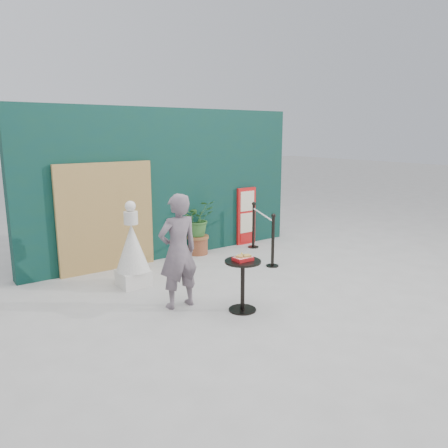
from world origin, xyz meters
The scene contains 10 objects.
ground centered at (0.00, 0.00, 0.00)m, with size 60.00×60.00×0.00m, color #ADAAA5.
back_wall centered at (0.00, 3.15, 1.50)m, with size 6.00×0.30×3.00m, color #0B312E.
bamboo_fence centered at (-1.40, 2.94, 1.00)m, with size 1.80×0.08×2.00m, color tan.
woman centered at (-1.22, 0.64, 0.84)m, with size 0.62×0.40×1.69m, color slate.
menu_board centered at (1.90, 2.95, 0.65)m, with size 0.50×0.07×1.30m.
statue centered at (-1.39, 1.88, 0.59)m, with size 0.56×0.56×1.44m.
cafe_table centered at (-0.56, -0.03, 0.50)m, with size 0.52×0.52×0.75m.
food_basket centered at (-0.56, -0.02, 0.79)m, with size 0.26×0.19×0.11m.
planter centered at (0.53, 2.87, 0.67)m, with size 0.67×0.58×1.15m.
stanchion_barrier centered at (1.52, 1.95, 0.49)m, with size 0.84×1.54×1.03m.
Camera 1 is at (-4.25, -4.67, 2.53)m, focal length 35.00 mm.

